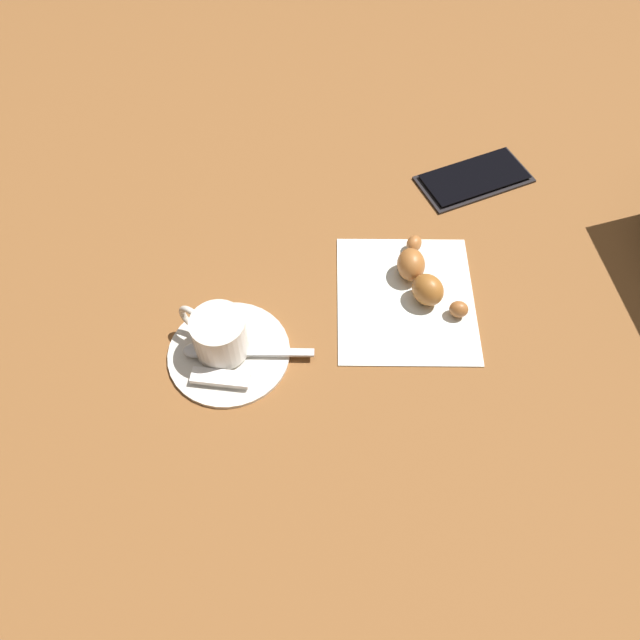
# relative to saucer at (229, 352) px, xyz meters

# --- Properties ---
(ground_plane) EXTENTS (1.80, 1.80, 0.00)m
(ground_plane) POSITION_rel_saucer_xyz_m (-0.12, -0.02, -0.00)
(ground_plane) COLOR brown
(saucer) EXTENTS (0.14, 0.14, 0.01)m
(saucer) POSITION_rel_saucer_xyz_m (0.00, 0.00, 0.00)
(saucer) COLOR silver
(saucer) RESTS_ON ground
(espresso_cup) EXTENTS (0.08, 0.07, 0.05)m
(espresso_cup) POSITION_rel_saucer_xyz_m (0.01, -0.00, 0.03)
(espresso_cup) COLOR silver
(espresso_cup) RESTS_ON saucer
(teaspoon) EXTENTS (0.14, 0.03, 0.01)m
(teaspoon) POSITION_rel_saucer_xyz_m (0.00, 0.00, 0.01)
(teaspoon) COLOR silver
(teaspoon) RESTS_ON saucer
(sugar_packet) EXTENTS (0.06, 0.03, 0.01)m
(sugar_packet) POSITION_rel_saucer_xyz_m (0.01, 0.04, 0.01)
(sugar_packet) COLOR white
(sugar_packet) RESTS_ON saucer
(napkin) EXTENTS (0.17, 0.20, 0.00)m
(napkin) POSITION_rel_saucer_xyz_m (-0.21, -0.06, -0.00)
(napkin) COLOR white
(napkin) RESTS_ON ground
(croissant) EXTENTS (0.08, 0.13, 0.04)m
(croissant) POSITION_rel_saucer_xyz_m (-0.23, -0.08, 0.02)
(croissant) COLOR #AD6834
(croissant) RESTS_ON napkin
(cell_phone) EXTENTS (0.17, 0.12, 0.01)m
(cell_phone) POSITION_rel_saucer_xyz_m (-0.33, -0.25, -0.00)
(cell_phone) COLOR black
(cell_phone) RESTS_ON ground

